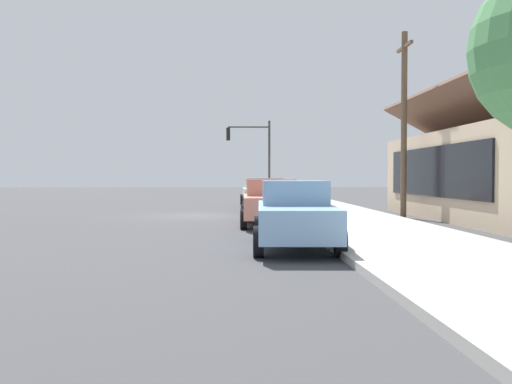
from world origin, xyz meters
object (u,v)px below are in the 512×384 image
car_coral (271,202)px  fire_hydrant_red (291,200)px  utility_pole_wooden (404,121)px  traffic_light_main (253,148)px  car_charcoal (265,196)px  car_ivory (259,192)px  car_skyblue (295,214)px

car_coral → fire_hydrant_red: (-8.25, 1.59, -0.32)m
car_coral → utility_pole_wooden: (-3.02, 5.59, 3.11)m
car_coral → traffic_light_main: size_ratio=0.89×
car_charcoal → car_coral: size_ratio=1.02×
car_ivory → utility_pole_wooden: (8.42, 5.47, 3.11)m
utility_pole_wooden → fire_hydrant_red: bearing=-142.6°
car_ivory → car_charcoal: size_ratio=0.97×
car_charcoal → traffic_light_main: traffic_light_main is taller
utility_pole_wooden → car_skyblue: bearing=-30.9°
traffic_light_main → fire_hydrant_red: size_ratio=7.32×
car_ivory → utility_pole_wooden: 10.51m
car_charcoal → car_coral: same height
car_skyblue → traffic_light_main: bearing=-176.7°
traffic_light_main → car_charcoal: bearing=0.9°
traffic_light_main → utility_pole_wooden: bearing=23.6°
car_ivory → fire_hydrant_red: size_ratio=6.43×
car_coral → traffic_light_main: (-15.94, -0.06, 2.67)m
car_coral → fire_hydrant_red: size_ratio=6.52×
car_coral → fire_hydrant_red: car_coral is taller
car_skyblue → utility_pole_wooden: (-9.10, 5.44, 3.11)m
traffic_light_main → fire_hydrant_red: bearing=12.2°
car_coral → fire_hydrant_red: 8.41m
car_ivory → utility_pole_wooden: utility_pole_wooden is taller
car_charcoal → car_skyblue: 11.46m
fire_hydrant_red → car_coral: bearing=-10.9°
car_ivory → car_skyblue: same height
car_coral → utility_pole_wooden: 7.08m
car_coral → utility_pole_wooden: size_ratio=0.62×
car_coral → traffic_light_main: bearing=-178.5°
car_charcoal → utility_pole_wooden: size_ratio=0.63×
car_coral → car_skyblue: bearing=2.7°
traffic_light_main → car_coral: bearing=0.2°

